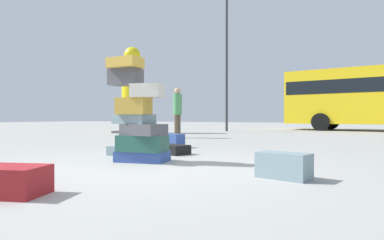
{
  "coord_description": "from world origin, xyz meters",
  "views": [
    {
      "loc": [
        2.63,
        -3.84,
        0.69
      ],
      "look_at": [
        -0.29,
        2.33,
        0.64
      ],
      "focal_mm": 31.07,
      "sensor_mm": 36.0,
      "label": 1
    }
  ],
  "objects_px": {
    "yellow_dummy_statue": "(132,95)",
    "suitcase_tower": "(138,120)",
    "suitcase_navy_upright_blue": "(172,141)",
    "lamp_post": "(227,43)",
    "suitcase_slate_behind_tower": "(126,151)",
    "suitcase_black_right_side": "(170,149)",
    "person_bearded_onlooker": "(177,108)",
    "suitcase_slate_foreground_near": "(284,166)",
    "suitcase_maroon_left_side": "(11,181)"
  },
  "relations": [
    {
      "from": "suitcase_maroon_left_side",
      "to": "suitcase_tower",
      "type": "bearing_deg",
      "value": 79.85
    },
    {
      "from": "suitcase_navy_upright_blue",
      "to": "suitcase_maroon_left_side",
      "type": "distance_m",
      "value": 4.82
    },
    {
      "from": "suitcase_tower",
      "to": "suitcase_black_right_side",
      "type": "height_order",
      "value": "suitcase_tower"
    },
    {
      "from": "suitcase_navy_upright_blue",
      "to": "suitcase_slate_behind_tower",
      "type": "height_order",
      "value": "suitcase_navy_upright_blue"
    },
    {
      "from": "suitcase_maroon_left_side",
      "to": "suitcase_slate_foreground_near",
      "type": "distance_m",
      "value": 2.77
    },
    {
      "from": "suitcase_black_right_side",
      "to": "suitcase_navy_upright_blue",
      "type": "bearing_deg",
      "value": 135.36
    },
    {
      "from": "suitcase_slate_behind_tower",
      "to": "lamp_post",
      "type": "distance_m",
      "value": 11.71
    },
    {
      "from": "suitcase_navy_upright_blue",
      "to": "yellow_dummy_statue",
      "type": "distance_m",
      "value": 7.52
    },
    {
      "from": "suitcase_maroon_left_side",
      "to": "suitcase_black_right_side",
      "type": "xyz_separation_m",
      "value": [
        -0.35,
        3.54,
        -0.04
      ]
    },
    {
      "from": "lamp_post",
      "to": "suitcase_tower",
      "type": "bearing_deg",
      "value": -77.42
    },
    {
      "from": "suitcase_slate_behind_tower",
      "to": "yellow_dummy_statue",
      "type": "bearing_deg",
      "value": 124.27
    },
    {
      "from": "suitcase_tower",
      "to": "person_bearded_onlooker",
      "type": "distance_m",
      "value": 5.99
    },
    {
      "from": "suitcase_navy_upright_blue",
      "to": "suitcase_maroon_left_side",
      "type": "xyz_separation_m",
      "value": [
        0.97,
        -4.72,
        -0.02
      ]
    },
    {
      "from": "suitcase_slate_behind_tower",
      "to": "lamp_post",
      "type": "bearing_deg",
      "value": 99.28
    },
    {
      "from": "yellow_dummy_statue",
      "to": "suitcase_tower",
      "type": "bearing_deg",
      "value": -53.97
    },
    {
      "from": "suitcase_tower",
      "to": "lamp_post",
      "type": "height_order",
      "value": "lamp_post"
    },
    {
      "from": "suitcase_navy_upright_blue",
      "to": "lamp_post",
      "type": "distance_m",
      "value": 10.06
    },
    {
      "from": "suitcase_black_right_side",
      "to": "yellow_dummy_statue",
      "type": "xyz_separation_m",
      "value": [
        -5.59,
        6.62,
        1.59
      ]
    },
    {
      "from": "suitcase_black_right_side",
      "to": "suitcase_slate_foreground_near",
      "type": "xyz_separation_m",
      "value": [
        2.4,
        -1.67,
        0.06
      ]
    },
    {
      "from": "suitcase_slate_behind_tower",
      "to": "person_bearded_onlooker",
      "type": "bearing_deg",
      "value": 106.91
    },
    {
      "from": "suitcase_black_right_side",
      "to": "yellow_dummy_statue",
      "type": "bearing_deg",
      "value": 148.15
    },
    {
      "from": "suitcase_slate_behind_tower",
      "to": "yellow_dummy_statue",
      "type": "xyz_separation_m",
      "value": [
        -5.0,
        7.22,
        1.6
      ]
    },
    {
      "from": "suitcase_navy_upright_blue",
      "to": "suitcase_tower",
      "type": "bearing_deg",
      "value": -63.76
    },
    {
      "from": "suitcase_slate_behind_tower",
      "to": "person_bearded_onlooker",
      "type": "distance_m",
      "value": 5.25
    },
    {
      "from": "suitcase_maroon_left_side",
      "to": "yellow_dummy_statue",
      "type": "height_order",
      "value": "yellow_dummy_statue"
    },
    {
      "from": "suitcase_tower",
      "to": "suitcase_maroon_left_side",
      "type": "bearing_deg",
      "value": -83.95
    },
    {
      "from": "yellow_dummy_statue",
      "to": "suitcase_black_right_side",
      "type": "bearing_deg",
      "value": -49.85
    },
    {
      "from": "suitcase_slate_behind_tower",
      "to": "suitcase_maroon_left_side",
      "type": "bearing_deg",
      "value": -72.72
    },
    {
      "from": "suitcase_slate_behind_tower",
      "to": "suitcase_tower",
      "type": "bearing_deg",
      "value": -41.85
    },
    {
      "from": "suitcase_slate_behind_tower",
      "to": "person_bearded_onlooker",
      "type": "height_order",
      "value": "person_bearded_onlooker"
    },
    {
      "from": "yellow_dummy_statue",
      "to": "lamp_post",
      "type": "relative_size",
      "value": 0.55
    },
    {
      "from": "suitcase_navy_upright_blue",
      "to": "suitcase_slate_behind_tower",
      "type": "relative_size",
      "value": 0.82
    },
    {
      "from": "suitcase_tower",
      "to": "suitcase_slate_foreground_near",
      "type": "height_order",
      "value": "suitcase_tower"
    },
    {
      "from": "suitcase_tower",
      "to": "lamp_post",
      "type": "relative_size",
      "value": 0.24
    },
    {
      "from": "suitcase_slate_foreground_near",
      "to": "lamp_post",
      "type": "height_order",
      "value": "lamp_post"
    },
    {
      "from": "suitcase_black_right_side",
      "to": "suitcase_tower",
      "type": "bearing_deg",
      "value": -66.9
    },
    {
      "from": "suitcase_navy_upright_blue",
      "to": "person_bearded_onlooker",
      "type": "bearing_deg",
      "value": 125.09
    },
    {
      "from": "suitcase_slate_foreground_near",
      "to": "suitcase_slate_behind_tower",
      "type": "bearing_deg",
      "value": 176.45
    },
    {
      "from": "suitcase_tower",
      "to": "suitcase_maroon_left_side",
      "type": "relative_size",
      "value": 2.73
    },
    {
      "from": "suitcase_tower",
      "to": "suitcase_slate_foreground_near",
      "type": "distance_m",
      "value": 2.39
    },
    {
      "from": "suitcase_tower",
      "to": "suitcase_maroon_left_side",
      "type": "distance_m",
      "value": 2.4
    },
    {
      "from": "lamp_post",
      "to": "yellow_dummy_statue",
      "type": "bearing_deg",
      "value": -132.06
    },
    {
      "from": "suitcase_black_right_side",
      "to": "person_bearded_onlooker",
      "type": "distance_m",
      "value": 4.92
    },
    {
      "from": "suitcase_tower",
      "to": "suitcase_navy_upright_blue",
      "type": "height_order",
      "value": "suitcase_tower"
    },
    {
      "from": "suitcase_maroon_left_side",
      "to": "suitcase_black_right_side",
      "type": "relative_size",
      "value": 0.8
    },
    {
      "from": "suitcase_slate_behind_tower",
      "to": "suitcase_black_right_side",
      "type": "bearing_deg",
      "value": 45.1
    },
    {
      "from": "person_bearded_onlooker",
      "to": "lamp_post",
      "type": "bearing_deg",
      "value": 179.45
    },
    {
      "from": "suitcase_black_right_side",
      "to": "yellow_dummy_statue",
      "type": "distance_m",
      "value": 8.81
    },
    {
      "from": "suitcase_slate_foreground_near",
      "to": "suitcase_slate_behind_tower",
      "type": "distance_m",
      "value": 3.17
    },
    {
      "from": "suitcase_slate_behind_tower",
      "to": "person_bearded_onlooker",
      "type": "xyz_separation_m",
      "value": [
        -1.54,
        4.93,
        0.91
      ]
    }
  ]
}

